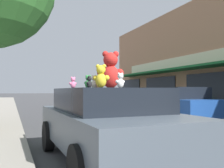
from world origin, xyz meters
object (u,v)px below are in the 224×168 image
teddy_bear_cream (94,82)px  parked_car_far_center (174,103)px  teddy_bear_white (120,81)px  plush_art_car (107,122)px  teddy_bear_green (88,82)px  parked_car_far_right (111,98)px  teddy_bear_black (89,82)px  teddy_bear_yellow (101,76)px  teddy_bear_giant (111,70)px  teddy_bear_brown (98,82)px  teddy_bear_pink (73,83)px

teddy_bear_cream → parked_car_far_center: teddy_bear_cream is taller
teddy_bear_white → teddy_bear_cream: bearing=-96.4°
plush_art_car → parked_car_far_center: parked_car_far_center is taller
teddy_bear_green → parked_car_far_right: (5.19, 11.67, -0.74)m
plush_art_car → parked_car_far_right: 13.45m
plush_art_car → teddy_bear_black: bearing=-142.9°
teddy_bear_yellow → teddy_bear_green: bearing=-65.8°
teddy_bear_giant → teddy_bear_black: 0.80m
teddy_bear_giant → teddy_bear_cream: (-0.23, 0.37, -0.23)m
teddy_bear_yellow → plush_art_car: bearing=-82.6°
teddy_bear_giant → teddy_bear_black: bearing=54.0°
teddy_bear_yellow → teddy_bear_brown: teddy_bear_yellow is taller
teddy_bear_brown → teddy_bear_white: bearing=51.5°
teddy_bear_white → parked_car_far_right: bearing=-126.8°
teddy_bear_brown → parked_car_far_right: size_ratio=0.07×
plush_art_car → teddy_bear_brown: 1.27m
teddy_bear_cream → parked_car_far_center: (5.16, 4.30, -0.74)m
teddy_bear_giant → teddy_bear_white: size_ratio=2.75×
teddy_bear_black → teddy_bear_brown: size_ratio=0.69×
plush_art_car → teddy_bear_giant: 1.04m
teddy_bear_giant → teddy_bear_black: teddy_bear_giant is taller
teddy_bear_black → teddy_bear_pink: 0.53m
plush_art_car → teddy_bear_yellow: teddy_bear_yellow is taller
teddy_bear_white → parked_car_far_center: size_ratio=0.06×
plush_art_car → teddy_bear_white: bearing=-87.0°
teddy_bear_cream → parked_car_far_center: 6.76m
plush_art_car → teddy_bear_green: bearing=99.8°
teddy_bear_yellow → parked_car_far_right: 14.47m
teddy_bear_black → parked_car_far_center: bearing=176.1°
teddy_bear_yellow → teddy_bear_black: size_ratio=1.74×
teddy_bear_pink → teddy_bear_brown: 1.17m
teddy_bear_giant → parked_car_far_center: 6.86m
teddy_bear_yellow → teddy_bear_giant: bearing=-85.4°
parked_car_far_center → parked_car_far_right: size_ratio=1.04×
teddy_bear_black → teddy_bear_white: bearing=115.1°
plush_art_car → parked_car_far_center: bearing=42.3°
teddy_bear_yellow → parked_car_far_center: size_ratio=0.08×
teddy_bear_green → teddy_bear_brown: same height
teddy_bear_black → teddy_bear_pink: bearing=-117.4°
teddy_bear_brown → teddy_bear_black: bearing=30.3°
parked_car_far_right → teddy_bear_cream: bearing=-113.2°
teddy_bear_giant → parked_car_far_right: teddy_bear_giant is taller
plush_art_car → teddy_bear_yellow: 1.31m
teddy_bear_white → teddy_bear_pink: (-0.70, 0.67, -0.03)m
teddy_bear_giant → teddy_bear_green: (-0.26, 0.73, -0.22)m
plush_art_car → teddy_bear_green: 1.15m
teddy_bear_white → teddy_bear_cream: 1.02m
teddy_bear_giant → teddy_bear_pink: size_ratio=3.44×
parked_car_far_center → teddy_bear_black: bearing=-137.1°
teddy_bear_green → teddy_bear_pink: bearing=108.1°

